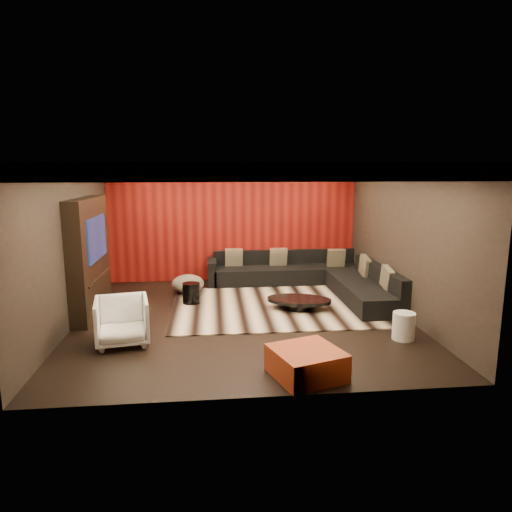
{
  "coord_description": "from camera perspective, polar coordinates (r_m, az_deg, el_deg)",
  "views": [
    {
      "loc": [
        -0.61,
        -8.07,
        2.73
      ],
      "look_at": [
        0.3,
        0.6,
        1.05
      ],
      "focal_mm": 32.0,
      "sensor_mm": 36.0,
      "label": 1
    }
  ],
  "objects": [
    {
      "name": "wall_left",
      "position": [
        8.53,
        -22.27,
        1.11
      ],
      "size": [
        0.02,
        6.0,
        2.8
      ],
      "primitive_type": "cube",
      "color": "black",
      "rests_on": "ground"
    },
    {
      "name": "cove_left",
      "position": [
        8.26,
        -18.48,
        9.45
      ],
      "size": [
        0.08,
        4.8,
        0.04
      ],
      "primitive_type": "cube",
      "color": "#FFD899",
      "rests_on": "ground"
    },
    {
      "name": "tv_shelf",
      "position": [
        9.15,
        -18.99,
        -2.52
      ],
      "size": [
        0.04,
        1.6,
        0.04
      ],
      "primitive_type": "cube",
      "color": "black",
      "rests_on": "ground"
    },
    {
      "name": "wall_right",
      "position": [
        8.94,
        17.97,
        1.82
      ],
      "size": [
        0.02,
        6.0,
        2.8
      ],
      "primitive_type": "cube",
      "color": "black",
      "rests_on": "ground"
    },
    {
      "name": "coffee_table",
      "position": [
        9.01,
        5.38,
        -5.95
      ],
      "size": [
        1.57,
        1.57,
        0.21
      ],
      "primitive_type": "cylinder",
      "rotation": [
        0.0,
        0.0,
        -0.3
      ],
      "color": "black",
      "rests_on": "rug"
    },
    {
      "name": "cove_right",
      "position": [
        8.6,
        14.42,
        9.7
      ],
      "size": [
        0.08,
        4.8,
        0.04
      ],
      "primitive_type": "cube",
      "color": "#FFD899",
      "rests_on": "ground"
    },
    {
      "name": "cove_front",
      "position": [
        5.74,
        0.09,
        9.61
      ],
      "size": [
        4.8,
        0.08,
        0.04
      ],
      "primitive_type": "cube",
      "color": "#FFD899",
      "rests_on": "ground"
    },
    {
      "name": "tv_screen",
      "position": [
        9.01,
        -19.29,
        2.12
      ],
      "size": [
        0.04,
        1.3,
        0.8
      ],
      "primitive_type": "cube",
      "color": "black",
      "rests_on": "ground"
    },
    {
      "name": "ceiling",
      "position": [
        8.09,
        -1.7,
        11.47
      ],
      "size": [
        6.0,
        6.0,
        0.02
      ],
      "primitive_type": "cube",
      "color": "silver",
      "rests_on": "ground"
    },
    {
      "name": "throw_pillows",
      "position": [
        10.46,
        7.56,
        -0.82
      ],
      "size": [
        3.13,
        2.79,
        0.5
      ],
      "color": "#BDAF8B",
      "rests_on": "sectional_sofa"
    },
    {
      "name": "floor",
      "position": [
        8.54,
        -1.6,
        -7.8
      ],
      "size": [
        6.0,
        6.0,
        0.02
      ],
      "primitive_type": "cube",
      "color": "black",
      "rests_on": "ground"
    },
    {
      "name": "soffit_right",
      "position": [
        8.72,
        16.58,
        10.2
      ],
      "size": [
        0.6,
        4.8,
        0.22
      ],
      "primitive_type": "cube",
      "color": "silver",
      "rests_on": "ground"
    },
    {
      "name": "soffit_left",
      "position": [
        8.34,
        -20.84,
        9.93
      ],
      "size": [
        0.6,
        4.8,
        0.22
      ],
      "primitive_type": "cube",
      "color": "silver",
      "rests_on": "ground"
    },
    {
      "name": "soffit_back",
      "position": [
        10.79,
        -2.79,
        10.68
      ],
      "size": [
        6.0,
        0.6,
        0.22
      ],
      "primitive_type": "cube",
      "color": "silver",
      "rests_on": "ground"
    },
    {
      "name": "cove_back",
      "position": [
        10.45,
        -2.68,
        10.18
      ],
      "size": [
        4.8,
        0.08,
        0.04
      ],
      "primitive_type": "cube",
      "color": "#FFD899",
      "rests_on": "ground"
    },
    {
      "name": "soffit_front",
      "position": [
        5.41,
        0.48,
        10.48
      ],
      "size": [
        6.0,
        0.6,
        0.22
      ],
      "primitive_type": "cube",
      "color": "silver",
      "rests_on": "ground"
    },
    {
      "name": "white_side_table",
      "position": [
        7.83,
        17.97,
        -8.33
      ],
      "size": [
        0.37,
        0.37,
        0.45
      ],
      "primitive_type": "cylinder",
      "rotation": [
        0.0,
        0.0,
        -0.04
      ],
      "color": "white",
      "rests_on": "floor"
    },
    {
      "name": "wall_back",
      "position": [
        11.18,
        -2.82,
        4.06
      ],
      "size": [
        6.0,
        0.02,
        2.8
      ],
      "primitive_type": "cube",
      "color": "black",
      "rests_on": "ground"
    },
    {
      "name": "striped_pouf",
      "position": [
        10.23,
        -8.51,
        -3.45
      ],
      "size": [
        0.78,
        0.78,
        0.39
      ],
      "primitive_type": "ellipsoid",
      "rotation": [
        0.0,
        0.0,
        0.1
      ],
      "color": "beige",
      "rests_on": "rug"
    },
    {
      "name": "tv_surround",
      "position": [
        9.1,
        -20.13,
        -0.08
      ],
      "size": [
        0.3,
        2.0,
        2.2
      ],
      "primitive_type": "cube",
      "color": "black",
      "rests_on": "ground"
    },
    {
      "name": "red_feature_wall",
      "position": [
        11.14,
        -2.81,
        4.04
      ],
      "size": [
        5.98,
        0.05,
        2.78
      ],
      "primitive_type": "cube",
      "color": "#6B0C0A",
      "rests_on": "ground"
    },
    {
      "name": "orange_ottoman",
      "position": [
        6.25,
        6.33,
        -13.16
      ],
      "size": [
        1.07,
        1.07,
        0.38
      ],
      "primitive_type": "cube",
      "rotation": [
        0.0,
        0.0,
        0.32
      ],
      "color": "#A44215",
      "rests_on": "floor"
    },
    {
      "name": "sectional_sofa",
      "position": [
        10.5,
        7.09,
        -2.77
      ],
      "size": [
        3.65,
        3.5,
        0.75
      ],
      "color": "black",
      "rests_on": "floor"
    },
    {
      "name": "rug",
      "position": [
        9.21,
        2.22,
        -6.28
      ],
      "size": [
        4.02,
        3.03,
        0.02
      ],
      "primitive_type": "cube",
      "rotation": [
        0.0,
        0.0,
        -0.01
      ],
      "color": "beige",
      "rests_on": "floor"
    },
    {
      "name": "armchair",
      "position": [
        7.52,
        -16.4,
        -7.8
      ],
      "size": [
        0.93,
        0.95,
        0.75
      ],
      "primitive_type": "imported",
      "rotation": [
        0.0,
        0.0,
        0.18
      ],
      "color": "white",
      "rests_on": "floor"
    },
    {
      "name": "drum_stool",
      "position": [
        9.42,
        -8.1,
        -4.6
      ],
      "size": [
        0.45,
        0.45,
        0.42
      ],
      "primitive_type": "cylinder",
      "rotation": [
        0.0,
        0.0,
        -0.33
      ],
      "color": "black",
      "rests_on": "rug"
    }
  ]
}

